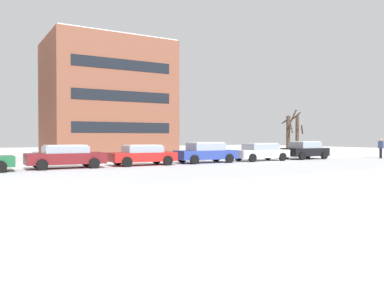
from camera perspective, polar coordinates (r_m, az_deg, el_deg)
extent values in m
plane|color=white|center=(15.39, -22.06, -6.05)|extent=(120.00, 120.00, 0.00)
cube|color=silver|center=(18.80, -23.61, -4.78)|extent=(80.00, 8.91, 0.00)
cylinder|color=black|center=(22.81, -26.06, -2.99)|extent=(0.64, 0.23, 0.64)
cube|color=maroon|center=(24.65, -17.87, -2.00)|extent=(4.55, 1.95, 0.65)
cube|color=#8C99A8|center=(24.63, -17.88, -0.76)|extent=(2.52, 1.75, 0.41)
cube|color=white|center=(24.62, -17.88, -0.21)|extent=(2.29, 1.62, 0.06)
cylinder|color=black|center=(25.90, -15.09, -2.45)|extent=(0.64, 0.23, 0.64)
cylinder|color=black|center=(24.08, -14.00, -2.71)|extent=(0.64, 0.23, 0.64)
cylinder|color=black|center=(25.35, -21.54, -2.56)|extent=(0.64, 0.23, 0.64)
cylinder|color=black|center=(23.49, -20.93, -2.84)|extent=(0.64, 0.23, 0.64)
cube|color=red|center=(26.13, -7.19, -1.86)|extent=(4.37, 1.88, 0.59)
cube|color=#8C99A8|center=(26.11, -7.19, -0.74)|extent=(2.42, 1.69, 0.43)
cube|color=white|center=(26.10, -7.19, -0.20)|extent=(2.20, 1.56, 0.06)
cylinder|color=black|center=(27.53, -5.18, -2.22)|extent=(0.64, 0.23, 0.64)
cylinder|color=black|center=(25.87, -3.54, -2.42)|extent=(0.64, 0.23, 0.64)
cylinder|color=black|center=(26.51, -10.74, -2.36)|extent=(0.64, 0.23, 0.64)
cylinder|color=black|center=(24.79, -9.41, -2.59)|extent=(0.64, 0.23, 0.64)
cube|color=#283D93|center=(28.44, 2.02, -1.57)|extent=(4.53, 1.86, 0.64)
cube|color=#8C99A8|center=(28.42, 2.02, -0.38)|extent=(2.50, 1.68, 0.53)
cube|color=white|center=(28.42, 2.02, 0.21)|extent=(2.28, 1.55, 0.06)
cylinder|color=black|center=(29.99, 3.51, -1.95)|extent=(0.64, 0.23, 0.64)
cylinder|color=black|center=(28.50, 5.46, -2.11)|extent=(0.64, 0.23, 0.64)
cylinder|color=black|center=(28.52, -1.43, -2.10)|extent=(0.64, 0.23, 0.64)
cylinder|color=black|center=(26.95, 0.35, -2.28)|extent=(0.64, 0.23, 0.64)
cube|color=white|center=(31.22, 9.91, -1.39)|extent=(4.59, 1.84, 0.60)
cube|color=#8C99A8|center=(31.20, 9.92, -0.41)|extent=(2.54, 1.65, 0.46)
cube|color=white|center=(31.20, 9.92, 0.07)|extent=(2.31, 1.53, 0.06)
cylinder|color=black|center=(32.86, 10.94, -1.71)|extent=(0.64, 0.23, 0.64)
cylinder|color=black|center=(31.52, 13.02, -1.83)|extent=(0.64, 0.23, 0.64)
cylinder|color=black|center=(31.03, 6.76, -1.85)|extent=(0.64, 0.23, 0.64)
cylinder|color=black|center=(29.62, 8.77, -2.00)|extent=(0.64, 0.23, 0.64)
cube|color=black|center=(34.67, 16.10, -1.12)|extent=(3.93, 1.94, 0.67)
cube|color=#8C99A8|center=(34.65, 16.10, -0.14)|extent=(2.18, 1.75, 0.52)
cube|color=white|center=(34.65, 16.10, 0.34)|extent=(1.98, 1.62, 0.06)
cylinder|color=black|center=(36.24, 16.44, -1.48)|extent=(0.64, 0.23, 0.64)
cylinder|color=black|center=(34.95, 18.66, -1.58)|extent=(0.64, 0.23, 0.64)
cylinder|color=black|center=(34.48, 13.50, -1.59)|extent=(0.64, 0.23, 0.64)
cylinder|color=black|center=(33.12, 15.72, -1.70)|extent=(0.64, 0.23, 0.64)
cylinder|color=black|center=(38.11, 25.78, -1.24)|extent=(0.14, 0.14, 0.87)
cylinder|color=black|center=(38.41, 25.65, -1.22)|extent=(0.14, 0.14, 0.87)
cube|color=#2D3856|center=(38.24, 25.73, -0.10)|extent=(0.37, 0.46, 0.65)
sphere|color=tan|center=(38.23, 25.73, 0.55)|extent=(0.22, 0.22, 0.22)
cylinder|color=#423326|center=(38.77, 13.79, 1.10)|extent=(0.37, 0.37, 3.89)
cylinder|color=#423326|center=(39.32, 14.69, 3.78)|extent=(0.25, 1.64, 0.93)
cylinder|color=#423326|center=(39.22, 14.29, 3.45)|extent=(0.26, 1.18, 1.90)
cylinder|color=#423326|center=(39.19, 13.51, 3.33)|extent=(0.94, 0.40, 0.67)
cylinder|color=#423326|center=(38.90, 15.03, 1.12)|extent=(0.32, 0.32, 3.93)
cylinder|color=#423326|center=(38.75, 14.13, 2.81)|extent=(0.77, 1.25, 1.74)
cylinder|color=#423326|center=(38.83, 13.95, 2.91)|extent=(1.04, 1.31, 1.09)
cylinder|color=#423326|center=(38.86, 15.69, 2.04)|extent=(0.86, 0.71, 0.88)
cube|color=brown|center=(38.16, -12.23, 6.24)|extent=(10.94, 8.53, 10.72)
cube|color=white|center=(39.03, -12.26, 14.18)|extent=(10.72, 8.36, 0.10)
cube|color=black|center=(33.97, -9.94, 2.37)|extent=(8.75, 0.04, 0.90)
cube|color=black|center=(34.13, -9.95, 6.87)|extent=(8.75, 0.04, 0.90)
cube|color=black|center=(34.51, -9.97, 11.30)|extent=(8.75, 0.04, 0.90)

